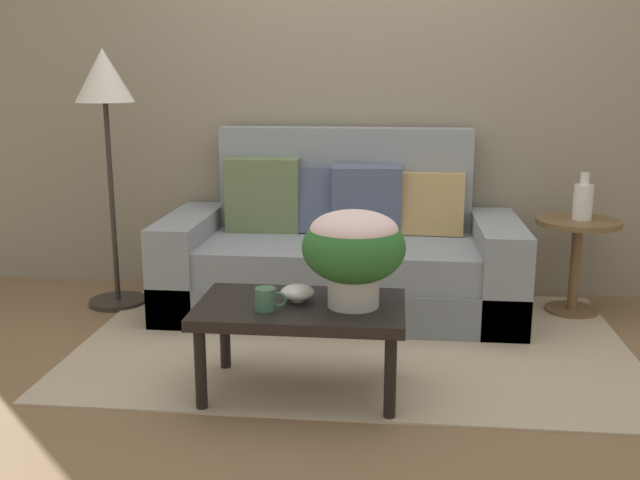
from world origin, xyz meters
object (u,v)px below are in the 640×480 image
object	(u,v)px
snack_bowl	(297,293)
potted_plant	(354,247)
couch	(340,256)
coffee_mug	(266,299)
coffee_table	(301,315)
table_vase	(583,201)
side_table	(576,249)
floor_lamp	(105,102)

from	to	relation	value
snack_bowl	potted_plant	bearing A→B (deg)	-9.31
couch	coffee_mug	xyz separation A→B (m)	(-0.20, -1.26, 0.13)
coffee_table	couch	bearing A→B (deg)	86.30
potted_plant	snack_bowl	xyz separation A→B (m)	(-0.24, 0.04, -0.22)
coffee_table	potted_plant	distance (m)	0.38
coffee_table	coffee_mug	bearing A→B (deg)	-143.34
snack_bowl	coffee_mug	bearing A→B (deg)	-130.88
snack_bowl	table_vase	bearing A→B (deg)	39.51
coffee_table	table_vase	bearing A→B (deg)	40.61
couch	potted_plant	size ratio (longest dim) A/B	4.70
side_table	potted_plant	distance (m)	1.74
snack_bowl	side_table	bearing A→B (deg)	39.76
coffee_mug	snack_bowl	distance (m)	0.17
potted_plant	snack_bowl	bearing A→B (deg)	170.69
coffee_table	snack_bowl	distance (m)	0.10
coffee_table	table_vase	world-z (taller)	table_vase
couch	table_vase	world-z (taller)	couch
snack_bowl	table_vase	size ratio (longest dim) A/B	0.55
floor_lamp	table_vase	distance (m)	2.74
coffee_table	coffee_mug	xyz separation A→B (m)	(-0.13, -0.10, 0.10)
floor_lamp	coffee_mug	bearing A→B (deg)	-46.88
couch	floor_lamp	world-z (taller)	floor_lamp
couch	potted_plant	distance (m)	1.23
couch	snack_bowl	bearing A→B (deg)	-94.71
potted_plant	snack_bowl	distance (m)	0.33
snack_bowl	table_vase	world-z (taller)	table_vase
side_table	table_vase	xyz separation A→B (m)	(0.02, 0.00, 0.28)
floor_lamp	table_vase	xyz separation A→B (m)	(2.69, 0.13, -0.54)
floor_lamp	coffee_mug	world-z (taller)	floor_lamp
floor_lamp	snack_bowl	bearing A→B (deg)	-40.94
couch	potted_plant	world-z (taller)	couch
side_table	table_vase	size ratio (longest dim) A/B	2.07
coffee_table	side_table	world-z (taller)	side_table
floor_lamp	coffee_mug	distance (m)	1.81
table_vase	floor_lamp	bearing A→B (deg)	-177.33
coffee_table	side_table	distance (m)	1.87
couch	coffee_table	bearing A→B (deg)	-93.70
coffee_mug	table_vase	size ratio (longest dim) A/B	0.50
coffee_table	floor_lamp	distance (m)	1.87
side_table	table_vase	bearing A→B (deg)	7.95
table_vase	couch	bearing A→B (deg)	-177.43
side_table	snack_bowl	bearing A→B (deg)	-140.24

